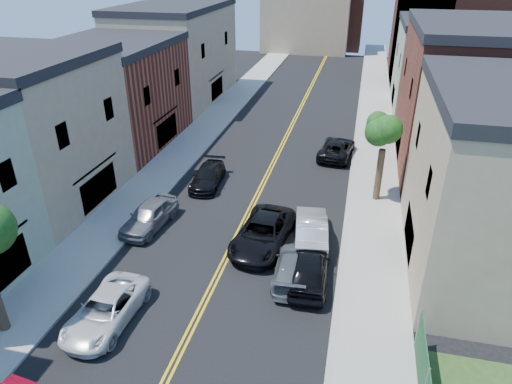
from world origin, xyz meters
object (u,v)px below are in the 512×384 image
Objects in this scene: black_car_left at (208,176)px; silver_car_right at (311,229)px; grey_car_right at (293,267)px; grey_car_left at (149,215)px; black_car_right at (310,268)px; dark_car_right_far at (337,148)px; black_suv_lane at (263,233)px; white_pickup at (106,310)px.

silver_car_right is (8.05, -5.53, 0.15)m from black_car_left.
black_car_left is 1.00× the size of grey_car_right.
silver_car_right is at bearing 10.68° from grey_car_left.
black_car_left is at bearing -52.76° from grey_car_right.
black_car_right reaches higher than grey_car_left.
silver_car_right is (9.64, 0.66, 0.04)m from grey_car_left.
black_suv_lane reaches higher than dark_car_right_far.
white_pickup is at bearing -120.78° from black_suv_lane.
grey_car_right is 0.98× the size of black_car_right.
silver_car_right is (8.05, 8.58, 0.14)m from white_pickup.
black_car_left is 0.81× the size of black_suv_lane.
black_suv_lane reaches higher than grey_car_right.
silver_car_right reaches higher than grey_car_right.
grey_car_right is 16.44m from dark_car_right_far.
dark_car_right_far is (0.11, 16.50, -0.09)m from black_car_right.
grey_car_left reaches higher than white_pickup.
white_pickup reaches higher than black_car_left.
black_car_left is 0.98× the size of black_car_right.
grey_car_left is 0.99× the size of grey_car_right.
black_suv_lane is at bearing -43.99° from black_car_right.
black_car_left is 11.86m from grey_car_right.
black_suv_lane is (-2.59, -1.03, -0.02)m from silver_car_right.
grey_car_left is 0.80× the size of black_suv_lane.
black_suv_lane is at bearing 3.74° from grey_car_left.
black_car_left is (1.59, 6.20, -0.11)m from grey_car_left.
silver_car_right is 0.96× the size of dark_car_right_far.
grey_car_left is 10.45m from black_car_right.
silver_car_right is 12.85m from dark_car_right_far.
black_suv_lane is at bearing -54.35° from black_car_left.
black_car_left is 9.77m from silver_car_right.
white_pickup is 9.32m from black_suv_lane.
silver_car_right is at bearing 48.82° from white_pickup.
silver_car_right is at bearing -86.70° from black_car_right.
grey_car_right is at bearing 75.08° from silver_car_right.
white_pickup is 1.06× the size of grey_car_right.
grey_car_left reaches higher than black_car_left.
grey_car_right is at bearing -54.24° from black_car_left.
black_suv_lane is (5.46, 7.55, 0.12)m from white_pickup.
grey_car_right is at bearing -44.78° from black_suv_lane.
black_car_right is at bearing -9.90° from grey_car_left.
black_suv_lane reaches higher than white_pickup.
silver_car_right is at bearing -99.84° from grey_car_right.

